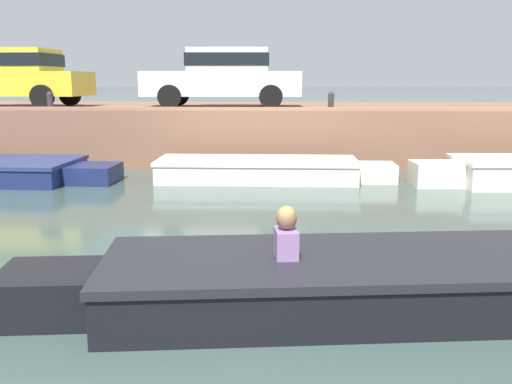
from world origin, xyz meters
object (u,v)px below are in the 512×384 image
object	(u,v)px
boat_moored_central_cream	(267,170)
car_leftmost_yellow	(12,75)
mooring_bollard_mid	(331,100)
motorboat_passing	(337,282)
car_left_inner_white	(224,75)
mooring_bollard_west	(50,100)

from	to	relation	value
boat_moored_central_cream	car_leftmost_yellow	xyz separation A→B (m)	(-6.94, 3.36, 2.03)
mooring_bollard_mid	motorboat_passing	bearing A→B (deg)	-95.02
boat_moored_central_cream	car_left_inner_white	world-z (taller)	car_left_inner_white
mooring_bollard_west	car_left_inner_white	bearing A→B (deg)	22.16
boat_moored_central_cream	car_leftmost_yellow	bearing A→B (deg)	154.19
car_leftmost_yellow	mooring_bollard_mid	bearing A→B (deg)	-11.14
car_leftmost_yellow	mooring_bollard_west	bearing A→B (deg)	-45.18
motorboat_passing	mooring_bollard_west	world-z (taller)	mooring_bollard_west
car_left_inner_white	mooring_bollard_mid	bearing A→B (deg)	-31.75
boat_moored_central_cream	mooring_bollard_west	distance (m)	5.73
boat_moored_central_cream	car_leftmost_yellow	size ratio (longest dim) A/B	1.21
motorboat_passing	car_leftmost_yellow	distance (m)	13.07
motorboat_passing	car_leftmost_yellow	world-z (taller)	car_leftmost_yellow
boat_moored_central_cream	motorboat_passing	world-z (taller)	motorboat_passing
mooring_bollard_west	mooring_bollard_mid	xyz separation A→B (m)	(6.80, 0.00, 0.00)
motorboat_passing	mooring_bollard_west	distance (m)	10.69
mooring_bollard_west	mooring_bollard_mid	distance (m)	6.80
boat_moored_central_cream	mooring_bollard_mid	distance (m)	2.68
car_leftmost_yellow	mooring_bollard_mid	distance (m)	8.64
motorboat_passing	mooring_bollard_mid	size ratio (longest dim) A/B	13.31
car_leftmost_yellow	mooring_bollard_west	world-z (taller)	car_leftmost_yellow
car_leftmost_yellow	car_left_inner_white	distance (m)	5.76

